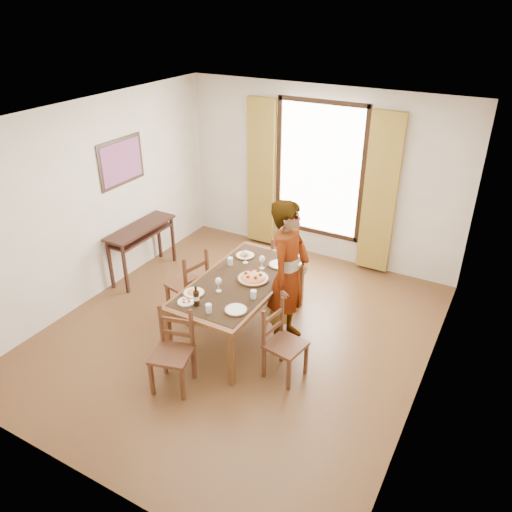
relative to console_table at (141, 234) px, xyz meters
The scene contains 22 objects.
ground 2.22m from the console_table, 16.47° to the right, with size 5.00×5.00×0.00m, color #482E16.
room_shell 2.25m from the console_table, 13.10° to the right, with size 4.60×5.10×2.74m.
console_table is the anchor object (origin of this frame).
dining_table 2.10m from the console_table, 14.98° to the right, with size 0.97×1.92×0.76m.
chair_west 1.41m from the console_table, 24.12° to the right, with size 0.52×0.52×0.99m.
chair_north 2.23m from the console_table, 15.07° to the left, with size 0.44×0.44×0.89m.
chair_south 2.59m from the console_table, 42.55° to the right, with size 0.50×0.50×0.92m.
chair_east 3.05m from the console_table, 19.56° to the right, with size 0.45×0.45×0.89m.
man 2.67m from the console_table, ahead, with size 0.45×0.68×1.86m, color gray.
plate_sw 2.03m from the console_table, 31.85° to the right, with size 0.27×0.27×0.05m, color silver, non-canonical shape.
plate_se 2.59m from the console_table, 25.88° to the right, with size 0.27×0.27×0.05m, color silver, non-canonical shape.
plate_nw 1.78m from the console_table, ahead, with size 0.27×0.27×0.05m, color silver, non-canonical shape.
plate_ne 2.28m from the console_table, ahead, with size 0.27×0.27×0.05m, color silver, non-canonical shape.
pasta_platter 2.22m from the console_table, 11.83° to the right, with size 0.40×0.40×0.10m, color #C54419, non-canonical shape.
caprese_plate 2.16m from the console_table, 35.73° to the right, with size 0.20×0.20×0.04m, color silver, non-canonical shape.
wine_glass_a 2.14m from the console_table, 24.42° to the right, with size 0.08×0.08×0.18m, color white, non-canonical shape.
wine_glass_b 2.14m from the console_table, ahead, with size 0.08×0.08×0.18m, color white, non-canonical shape.
wine_glass_c 1.88m from the console_table, ahead, with size 0.08×0.08×0.18m, color white, non-canonical shape.
tumbler_a 2.51m from the console_table, 18.91° to the right, with size 0.07×0.07×0.10m, color silver.
tumbler_b 1.75m from the console_table, ahead, with size 0.07×0.07×0.10m, color silver.
tumbler_c 2.46m from the console_table, 31.95° to the right, with size 0.07×0.07×0.10m, color silver.
wine_bottle 2.27m from the console_table, 33.52° to the right, with size 0.07×0.07×0.25m, color black, non-canonical shape.
Camera 1 is at (2.70, -4.41, 3.88)m, focal length 35.00 mm.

